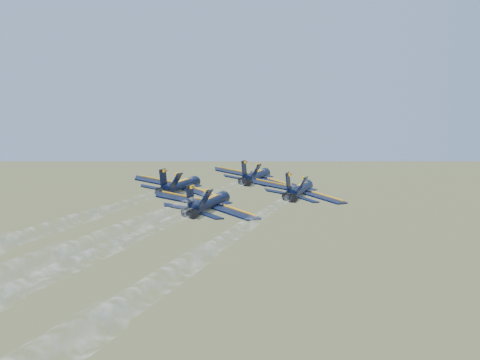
# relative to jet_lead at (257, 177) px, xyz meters

# --- Properties ---
(jet_lead) EXTENTS (13.85, 18.59, 4.69)m
(jet_lead) POSITION_rel_jet_lead_xyz_m (0.00, 0.00, 0.00)
(jet_lead) COLOR black
(jet_left) EXTENTS (13.85, 18.59, 4.69)m
(jet_left) POSITION_rel_jet_lead_xyz_m (-10.93, -11.51, 0.00)
(jet_left) COLOR black
(jet_right) EXTENTS (13.85, 18.59, 4.69)m
(jet_right) POSITION_rel_jet_lead_xyz_m (6.76, -14.54, 0.00)
(jet_right) COLOR black
(jet_slot) EXTENTS (13.85, 18.59, 4.69)m
(jet_slot) POSITION_rel_jet_lead_xyz_m (-5.16, -26.99, 0.00)
(jet_slot) COLOR black
(smoke_trail_lead) EXTENTS (17.05, 79.25, 2.69)m
(smoke_trail_lead) POSITION_rel_jet_lead_xyz_m (-11.35, -59.13, 0.04)
(smoke_trail_lead) COLOR white
(smoke_trail_right) EXTENTS (17.05, 79.25, 2.69)m
(smoke_trail_right) POSITION_rel_jet_lead_xyz_m (-4.60, -73.67, 0.04)
(smoke_trail_right) COLOR white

